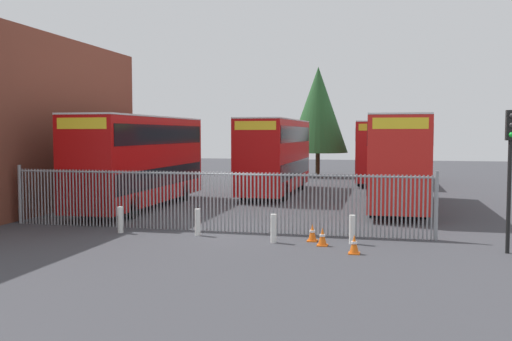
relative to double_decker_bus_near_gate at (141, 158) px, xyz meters
name	(u,v)px	position (x,y,z in m)	size (l,w,h in m)	color
ground_plane	(274,205)	(6.07, 2.48, -2.42)	(100.00, 100.00, 0.00)	#3D3D42
palisade_fence	(210,199)	(5.26, -5.52, -1.24)	(16.10, 0.14, 2.35)	gray
double_decker_bus_near_gate	(141,158)	(0.00, 0.00, 0.00)	(2.54, 10.81, 4.42)	#B70C0C
double_decker_bus_behind_fence_left	(276,153)	(5.17, 7.62, 0.00)	(2.54, 10.81, 4.42)	#B70C0C
double_decker_bus_behind_fence_right	(397,158)	(12.08, 2.78, 0.00)	(2.54, 10.81, 4.42)	red
double_decker_bus_far_back	(377,149)	(10.85, 17.17, 0.00)	(2.54, 10.81, 4.42)	red
bollard_near_left	(120,220)	(2.20, -6.63, -1.95)	(0.20, 0.20, 0.95)	silver
bollard_center_front	(198,222)	(5.11, -6.52, -1.95)	(0.20, 0.20, 0.95)	silver
bollard_near_right	(274,228)	(7.98, -7.21, -1.95)	(0.20, 0.20, 0.95)	silver
bollard_far_right	(352,230)	(10.53, -6.85, -1.95)	(0.20, 0.20, 0.95)	silver
traffic_cone_by_gate	(354,244)	(10.68, -8.39, -2.13)	(0.34, 0.34, 0.59)	orange
traffic_cone_mid_forecourt	(312,233)	(9.20, -6.69, -2.13)	(0.34, 0.34, 0.59)	orange
traffic_cone_near_kerb	(322,237)	(9.62, -7.38, -2.13)	(0.34, 0.34, 0.59)	orange
traffic_light_kerbside	(510,154)	(15.18, -7.26, 0.56)	(0.28, 0.33, 4.30)	black
tree_tall_back	(318,110)	(5.95, 22.04, 3.13)	(4.98, 4.98, 9.12)	#4C3823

